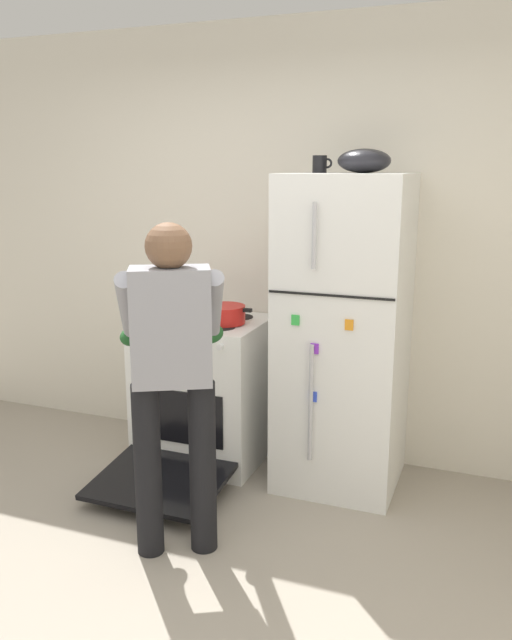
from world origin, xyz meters
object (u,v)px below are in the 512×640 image
object	(u,v)px
refrigerator	(344,334)
coffee_mug	(320,164)
stove_range	(204,391)
person_cook	(172,360)
mixing_bowl	(364,161)
pepper_mill	(175,297)
red_pot	(224,314)

from	to	relation	value
refrigerator	coffee_mug	world-z (taller)	coffee_mug
refrigerator	coffee_mug	distance (m)	0.97
stove_range	coffee_mug	world-z (taller)	coffee_mug
person_cook	coffee_mug	distance (m)	1.42
stove_range	mixing_bowl	size ratio (longest dim) A/B	4.28
coffee_mug	mixing_bowl	distance (m)	0.26
pepper_mill	stove_range	bearing A→B (deg)	-35.99
person_cook	refrigerator	bearing A→B (deg)	59.47
red_pot	pepper_mill	distance (m)	0.52
pepper_mill	coffee_mug	bearing A→B (deg)	-8.43
refrigerator	person_cook	size ratio (longest dim) A/B	1.13
stove_range	mixing_bowl	world-z (taller)	mixing_bowl
red_pot	coffee_mug	size ratio (longest dim) A/B	3.20
refrigerator	stove_range	xyz separation A→B (m)	(-0.89, -0.02, -0.46)
stove_range	pepper_mill	world-z (taller)	pepper_mill
refrigerator	stove_range	world-z (taller)	refrigerator
refrigerator	pepper_mill	xyz separation A→B (m)	(-1.19, 0.20, 0.09)
coffee_mug	pepper_mill	bearing A→B (deg)	171.57
refrigerator	stove_range	bearing A→B (deg)	-178.87
stove_range	red_pot	bearing A→B (deg)	-11.35
stove_range	coffee_mug	distance (m)	1.58
person_cook	coffee_mug	bearing A→B (deg)	68.71
coffee_mug	red_pot	bearing A→B (deg)	-169.73
person_cook	coffee_mug	world-z (taller)	coffee_mug
refrigerator	coffee_mug	bearing A→B (deg)	164.16
stove_range	mixing_bowl	bearing A→B (deg)	1.06
stove_range	mixing_bowl	distance (m)	1.72
mixing_bowl	coffee_mug	bearing A→B (deg)	169.01
stove_range	coffee_mug	size ratio (longest dim) A/B	10.89
stove_range	refrigerator	bearing A→B (deg)	1.13
stove_range	pepper_mill	xyz separation A→B (m)	(-0.30, 0.22, 0.55)
person_cook	mixing_bowl	xyz separation A→B (m)	(0.66, 0.98, 0.91)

